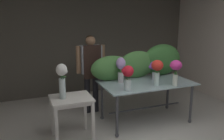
{
  "coord_description": "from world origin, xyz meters",
  "views": [
    {
      "loc": [
        -1.76,
        -2.44,
        2.08
      ],
      "look_at": [
        -0.29,
        1.3,
        1.12
      ],
      "focal_mm": 39.31,
      "sensor_mm": 36.0,
      "label": 1
    }
  ],
  "objects_px": {
    "vase_magenta_stock": "(176,69)",
    "vase_scarlet_roses": "(157,69)",
    "vase_lilac_anemones": "(121,68)",
    "vase_crimson_tulips": "(128,76)",
    "vase_violet_snapdragons": "(155,68)",
    "vase_white_roses_tall": "(62,78)",
    "florist": "(91,66)",
    "display_table_glass": "(146,88)",
    "side_table_white": "(71,104)"
  },
  "relations": [
    {
      "from": "vase_crimson_tulips",
      "to": "side_table_white",
      "type": "bearing_deg",
      "value": 169.06
    },
    {
      "from": "florist",
      "to": "vase_lilac_anemones",
      "type": "distance_m",
      "value": 0.75
    },
    {
      "from": "florist",
      "to": "vase_crimson_tulips",
      "type": "bearing_deg",
      "value": -75.66
    },
    {
      "from": "vase_lilac_anemones",
      "to": "vase_magenta_stock",
      "type": "bearing_deg",
      "value": -34.26
    },
    {
      "from": "display_table_glass",
      "to": "vase_scarlet_roses",
      "type": "distance_m",
      "value": 0.5
    },
    {
      "from": "vase_lilac_anemones",
      "to": "vase_crimson_tulips",
      "type": "height_order",
      "value": "vase_lilac_anemones"
    },
    {
      "from": "display_table_glass",
      "to": "florist",
      "type": "bearing_deg",
      "value": 135.97
    },
    {
      "from": "side_table_white",
      "to": "vase_crimson_tulips",
      "type": "xyz_separation_m",
      "value": [
        0.92,
        -0.18,
        0.42
      ]
    },
    {
      "from": "vase_lilac_anemones",
      "to": "vase_white_roses_tall",
      "type": "height_order",
      "value": "vase_white_roses_tall"
    },
    {
      "from": "vase_crimson_tulips",
      "to": "vase_violet_snapdragons",
      "type": "height_order",
      "value": "vase_crimson_tulips"
    },
    {
      "from": "vase_magenta_stock",
      "to": "vase_white_roses_tall",
      "type": "distance_m",
      "value": 1.97
    },
    {
      "from": "florist",
      "to": "vase_white_roses_tall",
      "type": "relative_size",
      "value": 2.86
    },
    {
      "from": "side_table_white",
      "to": "vase_scarlet_roses",
      "type": "bearing_deg",
      "value": -3.66
    },
    {
      "from": "vase_lilac_anemones",
      "to": "vase_scarlet_roses",
      "type": "xyz_separation_m",
      "value": [
        0.52,
        -0.42,
        0.03
      ]
    },
    {
      "from": "display_table_glass",
      "to": "florist",
      "type": "height_order",
      "value": "florist"
    },
    {
      "from": "display_table_glass",
      "to": "vase_lilac_anemones",
      "type": "xyz_separation_m",
      "value": [
        -0.46,
        0.16,
        0.39
      ]
    },
    {
      "from": "florist",
      "to": "vase_lilac_anemones",
      "type": "xyz_separation_m",
      "value": [
        0.38,
        -0.65,
        0.06
      ]
    },
    {
      "from": "florist",
      "to": "vase_magenta_stock",
      "type": "bearing_deg",
      "value": -45.19
    },
    {
      "from": "side_table_white",
      "to": "vase_scarlet_roses",
      "type": "distance_m",
      "value": 1.61
    },
    {
      "from": "vase_magenta_stock",
      "to": "vase_white_roses_tall",
      "type": "xyz_separation_m",
      "value": [
        -1.95,
        0.23,
        -0.03
      ]
    },
    {
      "from": "vase_scarlet_roses",
      "to": "vase_violet_snapdragons",
      "type": "distance_m",
      "value": 0.38
    },
    {
      "from": "side_table_white",
      "to": "florist",
      "type": "relative_size",
      "value": 0.45
    },
    {
      "from": "display_table_glass",
      "to": "side_table_white",
      "type": "relative_size",
      "value": 2.35
    },
    {
      "from": "vase_violet_snapdragons",
      "to": "vase_white_roses_tall",
      "type": "distance_m",
      "value": 1.84
    },
    {
      "from": "display_table_glass",
      "to": "vase_violet_snapdragons",
      "type": "distance_m",
      "value": 0.43
    },
    {
      "from": "florist",
      "to": "vase_white_roses_tall",
      "type": "bearing_deg",
      "value": -128.21
    },
    {
      "from": "display_table_glass",
      "to": "side_table_white",
      "type": "height_order",
      "value": "display_table_glass"
    },
    {
      "from": "vase_magenta_stock",
      "to": "vase_crimson_tulips",
      "type": "distance_m",
      "value": 0.9
    },
    {
      "from": "display_table_glass",
      "to": "vase_violet_snapdragons",
      "type": "bearing_deg",
      "value": 19.65
    },
    {
      "from": "vase_magenta_stock",
      "to": "vase_scarlet_roses",
      "type": "relative_size",
      "value": 1.0
    },
    {
      "from": "vase_lilac_anemones",
      "to": "vase_white_roses_tall",
      "type": "relative_size",
      "value": 0.84
    },
    {
      "from": "vase_lilac_anemones",
      "to": "side_table_white",
      "type": "bearing_deg",
      "value": -162.5
    },
    {
      "from": "florist",
      "to": "vase_crimson_tulips",
      "type": "height_order",
      "value": "florist"
    },
    {
      "from": "vase_magenta_stock",
      "to": "vase_scarlet_roses",
      "type": "xyz_separation_m",
      "value": [
        -0.29,
        0.14,
        -0.0
      ]
    },
    {
      "from": "florist",
      "to": "vase_violet_snapdragons",
      "type": "distance_m",
      "value": 1.29
    },
    {
      "from": "vase_crimson_tulips",
      "to": "florist",
      "type": "bearing_deg",
      "value": 104.34
    },
    {
      "from": "side_table_white",
      "to": "florist",
      "type": "distance_m",
      "value": 1.22
    },
    {
      "from": "display_table_glass",
      "to": "florist",
      "type": "xyz_separation_m",
      "value": [
        -0.84,
        0.81,
        0.34
      ]
    },
    {
      "from": "vase_magenta_stock",
      "to": "vase_lilac_anemones",
      "type": "distance_m",
      "value": 0.98
    },
    {
      "from": "vase_lilac_anemones",
      "to": "vase_crimson_tulips",
      "type": "relative_size",
      "value": 1.1
    },
    {
      "from": "vase_violet_snapdragons",
      "to": "side_table_white",
      "type": "bearing_deg",
      "value": -172.05
    },
    {
      "from": "side_table_white",
      "to": "vase_violet_snapdragons",
      "type": "distance_m",
      "value": 1.76
    },
    {
      "from": "vase_scarlet_roses",
      "to": "vase_white_roses_tall",
      "type": "relative_size",
      "value": 0.82
    },
    {
      "from": "display_table_glass",
      "to": "vase_white_roses_tall",
      "type": "xyz_separation_m",
      "value": [
        -1.6,
        -0.16,
        0.4
      ]
    },
    {
      "from": "vase_lilac_anemones",
      "to": "vase_scarlet_roses",
      "type": "height_order",
      "value": "vase_lilac_anemones"
    },
    {
      "from": "vase_magenta_stock",
      "to": "vase_violet_snapdragons",
      "type": "xyz_separation_m",
      "value": [
        -0.13,
        0.47,
        -0.07
      ]
    },
    {
      "from": "vase_scarlet_roses",
      "to": "vase_white_roses_tall",
      "type": "height_order",
      "value": "vase_white_roses_tall"
    },
    {
      "from": "vase_crimson_tulips",
      "to": "vase_scarlet_roses",
      "type": "bearing_deg",
      "value": 7.5
    },
    {
      "from": "display_table_glass",
      "to": "vase_magenta_stock",
      "type": "xyz_separation_m",
      "value": [
        0.35,
        -0.39,
        0.42
      ]
    },
    {
      "from": "vase_scarlet_roses",
      "to": "florist",
      "type": "bearing_deg",
      "value": 130.28
    }
  ]
}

